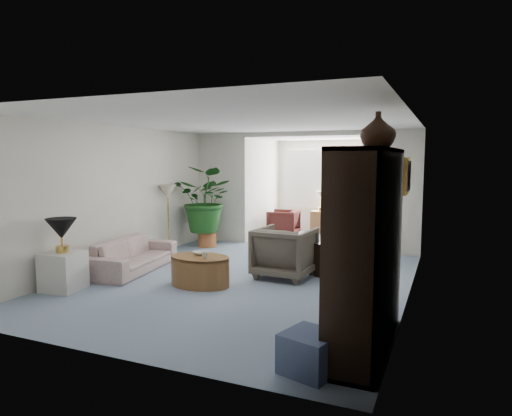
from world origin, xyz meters
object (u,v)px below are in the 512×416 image
at_px(end_table, 63,271).
at_px(coffee_table, 200,271).
at_px(coffee_cup, 205,255).
at_px(coffee_bowl, 200,253).
at_px(framed_picture, 408,176).
at_px(wingback_chair, 285,252).
at_px(entertainment_cabinet, 367,249).
at_px(sunroom_chair_blue, 343,226).
at_px(sofa, 133,255).
at_px(sunroom_table, 321,222).
at_px(table_lamp, 61,229).
at_px(floor_lamp, 168,192).
at_px(plant_pot, 207,239).
at_px(side_table_dark, 331,260).
at_px(ottoman, 310,353).
at_px(sunroom_chair_maroon, 283,223).
at_px(cabinet_urn, 378,130).

distance_m(end_table, coffee_table, 1.99).
bearing_deg(coffee_cup, coffee_bowl, 135.00).
relative_size(framed_picture, coffee_bowl, 2.41).
bearing_deg(wingback_chair, coffee_table, 47.12).
xyz_separation_m(coffee_table, entertainment_cabinet, (2.70, -1.29, 0.79)).
bearing_deg(sunroom_chair_blue, coffee_bowl, 161.17).
relative_size(sofa, coffee_bowl, 9.03).
relative_size(coffee_cup, entertainment_cabinet, 0.05).
distance_m(sunroom_chair_blue, sunroom_table, 1.06).
bearing_deg(table_lamp, wingback_chair, 35.76).
height_order(floor_lamp, sunroom_chair_blue, floor_lamp).
distance_m(coffee_table, sunroom_chair_blue, 4.84).
relative_size(coffee_table, sunroom_table, 1.63).
relative_size(sofa, coffee_table, 1.97).
bearing_deg(coffee_cup, table_lamp, -154.15).
bearing_deg(coffee_table, sunroom_chair_blue, 76.03).
distance_m(coffee_bowl, plant_pot, 2.98).
relative_size(end_table, wingback_chair, 0.63).
height_order(framed_picture, coffee_cup, framed_picture).
height_order(side_table_dark, ottoman, side_table_dark).
xyz_separation_m(floor_lamp, side_table_dark, (3.60, -0.67, -0.98)).
distance_m(framed_picture, wingback_chair, 2.38).
bearing_deg(side_table_dark, sunroom_chair_maroon, 120.97).
bearing_deg(framed_picture, entertainment_cabinet, -97.87).
distance_m(end_table, cabinet_urn, 4.83).
xyz_separation_m(side_table_dark, sunroom_chair_maroon, (-2.05, 3.42, 0.05)).
bearing_deg(sofa, side_table_dark, -81.44).
height_order(coffee_bowl, sunroom_table, sunroom_table).
relative_size(floor_lamp, cabinet_urn, 0.90).
relative_size(side_table_dark, sunroom_table, 0.94).
height_order(sunroom_chair_maroon, sunroom_table, sunroom_chair_maroon).
xyz_separation_m(coffee_bowl, coffee_cup, (0.20, -0.20, 0.02)).
relative_size(entertainment_cabinet, plant_pot, 5.07).
xyz_separation_m(framed_picture, coffee_table, (-2.93, -0.37, -1.47)).
distance_m(framed_picture, plant_pot, 5.17).
distance_m(floor_lamp, coffee_bowl, 2.71).
relative_size(side_table_dark, sunroom_chair_blue, 0.73).
relative_size(sofa, entertainment_cabinet, 0.93).
distance_m(cabinet_urn, sunroom_table, 6.92).
relative_size(framed_picture, entertainment_cabinet, 0.25).
bearing_deg(framed_picture, plant_pot, 151.45).
distance_m(table_lamp, side_table_dark, 4.17).
xyz_separation_m(end_table, coffee_table, (1.72, 1.00, -0.06)).
bearing_deg(table_lamp, sunroom_table, 71.68).
bearing_deg(sofa, coffee_bowl, -106.82).
height_order(coffee_table, sunroom_chair_blue, sunroom_chair_blue).
relative_size(framed_picture, wingback_chair, 0.55).
height_order(cabinet_urn, sunroom_table, cabinet_urn).
bearing_deg(entertainment_cabinet, coffee_table, 154.39).
xyz_separation_m(wingback_chair, sunroom_chair_maroon, (-1.35, 3.72, -0.08)).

